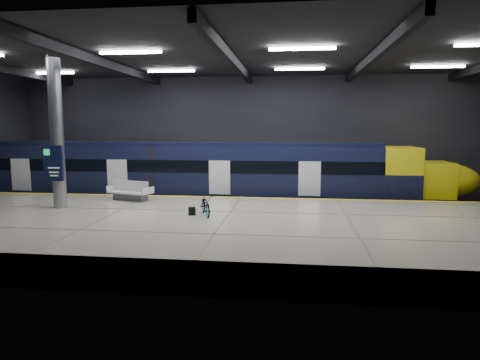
# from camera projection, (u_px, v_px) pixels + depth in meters

# --- Properties ---
(ground) EXTENTS (30.00, 30.00, 0.00)m
(ground) POSITION_uv_depth(u_px,v_px,m) (234.00, 230.00, 20.06)
(ground) COLOR black
(ground) RESTS_ON ground
(room_shell) EXTENTS (30.10, 16.10, 8.05)m
(room_shell) POSITION_uv_depth(u_px,v_px,m) (233.00, 107.00, 19.35)
(room_shell) COLOR black
(room_shell) RESTS_ON ground
(platform) EXTENTS (30.00, 11.00, 1.10)m
(platform) POSITION_uv_depth(u_px,v_px,m) (225.00, 232.00, 17.53)
(platform) COLOR #B5AA99
(platform) RESTS_ON ground
(safety_strip) EXTENTS (30.00, 0.40, 0.01)m
(safety_strip) POSITION_uv_depth(u_px,v_px,m) (241.00, 198.00, 22.63)
(safety_strip) COLOR gold
(safety_strip) RESTS_ON platform
(rails) EXTENTS (30.00, 1.52, 0.16)m
(rails) POSITION_uv_depth(u_px,v_px,m) (246.00, 207.00, 25.47)
(rails) COLOR gray
(rails) RESTS_ON ground
(train) EXTENTS (29.40, 2.84, 3.79)m
(train) POSITION_uv_depth(u_px,v_px,m) (204.00, 173.00, 25.53)
(train) COLOR black
(train) RESTS_ON ground
(bench) EXTENTS (2.47, 1.59, 1.01)m
(bench) POSITION_uv_depth(u_px,v_px,m) (130.00, 193.00, 21.78)
(bench) COLOR #595B60
(bench) RESTS_ON platform
(bicycle) EXTENTS (1.19, 1.81, 0.90)m
(bicycle) POSITION_uv_depth(u_px,v_px,m) (206.00, 205.00, 18.03)
(bicycle) COLOR #99999E
(bicycle) RESTS_ON platform
(pannier_bag) EXTENTS (0.34, 0.26, 0.35)m
(pannier_bag) POSITION_uv_depth(u_px,v_px,m) (192.00, 211.00, 18.14)
(pannier_bag) COLOR black
(pannier_bag) RESTS_ON platform
(info_column) EXTENTS (0.90, 0.78, 6.90)m
(info_column) POSITION_uv_depth(u_px,v_px,m) (57.00, 135.00, 19.46)
(info_column) COLOR #9EA0A5
(info_column) RESTS_ON platform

